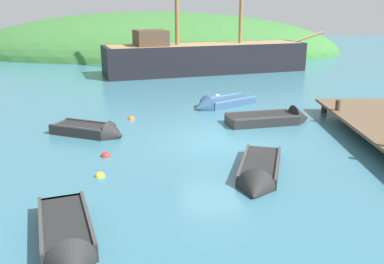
{
  "coord_description": "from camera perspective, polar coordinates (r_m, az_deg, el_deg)",
  "views": [
    {
      "loc": [
        -0.86,
        -15.07,
        4.91
      ],
      "look_at": [
        -0.89,
        0.05,
        0.34
      ],
      "focal_mm": 39.0,
      "sensor_mm": 36.0,
      "label": 1
    }
  ],
  "objects": [
    {
      "name": "ground_plane",
      "position": [
        15.88,
        3.2,
        -1.23
      ],
      "size": [
        120.0,
        120.0,
        0.0
      ],
      "primitive_type": "plane",
      "color": "teal"
    },
    {
      "name": "shore_hill",
      "position": [
        46.8,
        -5.09,
        10.73
      ],
      "size": [
        40.41,
        20.09,
        8.78
      ],
      "primitive_type": "ellipsoid",
      "color": "#387033",
      "rests_on": "ground"
    },
    {
      "name": "sailing_ship",
      "position": [
        32.44,
        1.85,
        9.63
      ],
      "size": [
        17.79,
        8.33,
        13.52
      ],
      "rotation": [
        0.0,
        0.0,
        0.33
      ],
      "color": "black",
      "rests_on": "ground"
    },
    {
      "name": "rowboat_outer_right",
      "position": [
        21.33,
        3.94,
        3.8
      ],
      "size": [
        3.54,
        3.08,
        1.13
      ],
      "rotation": [
        0.0,
        0.0,
        3.79
      ],
      "color": "#335175",
      "rests_on": "ground"
    },
    {
      "name": "rowboat_near_dock",
      "position": [
        9.53,
        -16.59,
        -14.05
      ],
      "size": [
        2.13,
        3.43,
        1.03
      ],
      "rotation": [
        0.0,
        0.0,
        5.07
      ],
      "color": "black",
      "rests_on": "ground"
    },
    {
      "name": "rowboat_center",
      "position": [
        18.63,
        11.37,
        1.63
      ],
      "size": [
        3.92,
        2.09,
        1.21
      ],
      "rotation": [
        0.0,
        0.0,
        0.24
      ],
      "color": "black",
      "rests_on": "ground"
    },
    {
      "name": "rowboat_portside",
      "position": [
        12.62,
        9.14,
        -5.93
      ],
      "size": [
        1.95,
        3.86,
        1.09
      ],
      "rotation": [
        0.0,
        0.0,
        4.47
      ],
      "color": "black",
      "rests_on": "ground"
    },
    {
      "name": "rowboat_far",
      "position": [
        16.99,
        -13.27,
        0.0
      ],
      "size": [
        3.24,
        2.13,
        1.07
      ],
      "rotation": [
        0.0,
        0.0,
        5.91
      ],
      "color": "black",
      "rests_on": "ground"
    },
    {
      "name": "buoy_yellow",
      "position": [
        12.91,
        -12.37,
        -5.96
      ],
      "size": [
        0.3,
        0.3,
        0.3
      ],
      "primitive_type": "sphere",
      "color": "yellow",
      "rests_on": "ground"
    },
    {
      "name": "buoy_white",
      "position": [
        23.79,
        3.59,
        4.86
      ],
      "size": [
        0.29,
        0.29,
        0.29
      ],
      "primitive_type": "sphere",
      "color": "white",
      "rests_on": "ground"
    },
    {
      "name": "buoy_red",
      "position": [
        14.55,
        -11.62,
        -3.28
      ],
      "size": [
        0.32,
        0.32,
        0.32
      ],
      "primitive_type": "sphere",
      "color": "red",
      "rests_on": "ground"
    },
    {
      "name": "buoy_orange",
      "position": [
        19.12,
        -8.2,
        1.75
      ],
      "size": [
        0.3,
        0.3,
        0.3
      ],
      "primitive_type": "sphere",
      "color": "orange",
      "rests_on": "ground"
    }
  ]
}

